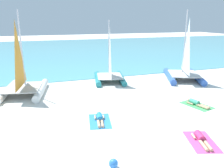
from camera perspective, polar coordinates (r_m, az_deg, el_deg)
The scene contains 12 objects.
ground_plane at distance 19.67m, azimuth -4.81°, elevation 0.43°, with size 120.00×120.00×0.00m, color white.
ocean_water at distance 40.00m, azimuth -12.40°, elevation 8.02°, with size 120.00×40.00×0.05m, color #5BB2C1.
sailboat_white at distance 17.41m, azimuth -21.07°, elevation 0.31°, with size 3.63×4.90×5.79m.
sailboat_blue at distance 21.19m, azimuth 17.30°, elevation 3.34°, with size 4.50×5.33×5.92m.
sailboat_teal at distance 19.72m, azimuth -0.60°, elevation 2.80°, with size 3.32×4.36×5.09m.
towel_left at distance 12.34m, azimuth -3.01°, elevation -9.10°, with size 1.10×1.90×0.01m, color #338CD8.
sunbather_left at distance 12.35m, azimuth -3.04°, elevation -8.44°, with size 0.71×1.56×0.30m.
towel_middle at distance 11.17m, azimuth 21.12°, elevation -13.06°, with size 1.10×1.90×0.01m, color #D84C99.
sunbather_middle at distance 11.16m, azimuth 21.06°, elevation -12.34°, with size 0.85×1.54×0.30m.
towel_right at distance 15.38m, azimuth 20.15°, elevation -4.94°, with size 1.10×1.90×0.01m, color #4CB266.
sunbather_right at distance 15.37m, azimuth 20.00°, elevation -4.43°, with size 0.76×1.56×0.30m.
beach_ball at distance 8.82m, azimuth 0.35°, elevation -18.95°, with size 0.34×0.34×0.34m, color #337FE5.
Camera 1 is at (-4.61, -8.40, 5.20)m, focal length 37.14 mm.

